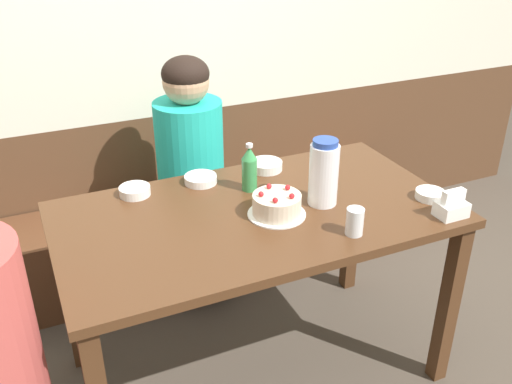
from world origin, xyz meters
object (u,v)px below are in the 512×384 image
object	(u,v)px
bench_seat	(192,234)
bowl_rice_small	(135,191)
napkin_holder	(452,207)
bowl_sauce_shallow	(430,195)
person_pale_blue_shirt	(192,188)
birthday_cake	(277,205)
water_pitcher	(324,173)
glass_water_tall	(355,222)
bowl_soup_white	(201,179)
soju_bottle	(249,168)
bowl_side_dish	(266,166)

from	to	relation	value
bench_seat	bowl_rice_small	world-z (taller)	bowl_rice_small
napkin_holder	bowl_rice_small	size ratio (longest dim) A/B	0.91
napkin_holder	bowl_sauce_shallow	xyz separation A→B (m)	(0.02, 0.14, -0.02)
napkin_holder	bowl_sauce_shallow	world-z (taller)	napkin_holder
person_pale_blue_shirt	birthday_cake	bearing A→B (deg)	7.48
water_pitcher	glass_water_tall	distance (m)	0.25
bench_seat	bowl_soup_white	world-z (taller)	bowl_soup_white
person_pale_blue_shirt	soju_bottle	bearing A→B (deg)	9.96
bowl_side_dish	person_pale_blue_shirt	size ratio (longest dim) A/B	0.11
bowl_sauce_shallow	bowl_rice_small	bearing A→B (deg)	154.36
water_pitcher	bowl_side_dish	world-z (taller)	water_pitcher
bowl_side_dish	bowl_sauce_shallow	size ratio (longest dim) A/B	1.25
birthday_cake	bowl_rice_small	xyz separation A→B (m)	(-0.43, 0.37, -0.02)
soju_bottle	birthday_cake	bearing A→B (deg)	-87.96
bowl_side_dish	glass_water_tall	bearing A→B (deg)	-84.77
bench_seat	birthday_cake	bearing A→B (deg)	-86.38
birthday_cake	napkin_holder	world-z (taller)	napkin_holder
soju_bottle	bowl_rice_small	size ratio (longest dim) A/B	1.62
soju_bottle	person_pale_blue_shirt	world-z (taller)	person_pale_blue_shirt
bowl_soup_white	bowl_rice_small	xyz separation A→B (m)	(-0.27, 0.00, 0.00)
water_pitcher	bowl_rice_small	size ratio (longest dim) A/B	2.13
bowl_sauce_shallow	glass_water_tall	world-z (taller)	glass_water_tall
bench_seat	bowl_side_dish	bearing A→B (deg)	-70.37
bowl_rice_small	person_pale_blue_shirt	world-z (taller)	person_pale_blue_shirt
bench_seat	glass_water_tall	world-z (taller)	glass_water_tall
bench_seat	water_pitcher	distance (m)	1.15
napkin_holder	person_pale_blue_shirt	world-z (taller)	person_pale_blue_shirt
water_pitcher	bowl_sauce_shallow	distance (m)	0.43
bowl_side_dish	soju_bottle	bearing A→B (deg)	-134.47
bench_seat	bowl_rice_small	bearing A→B (deg)	-125.83
napkin_holder	bowl_sauce_shallow	size ratio (longest dim) A/B	0.99
bowl_soup_white	bowl_sauce_shallow	bearing A→B (deg)	-32.82
bowl_soup_white	bench_seat	bearing A→B (deg)	78.36
birthday_cake	bowl_sauce_shallow	size ratio (longest dim) A/B	1.92
soju_bottle	person_pale_blue_shirt	bearing A→B (deg)	99.96
bowl_sauce_shallow	person_pale_blue_shirt	size ratio (longest dim) A/B	0.09
bench_seat	glass_water_tall	distance (m)	1.30
napkin_holder	bench_seat	bearing A→B (deg)	118.54
bowl_side_dish	bowl_sauce_shallow	distance (m)	0.68
glass_water_tall	person_pale_blue_shirt	distance (m)	1.02
bench_seat	napkin_holder	distance (m)	1.45
bench_seat	water_pitcher	bearing A→B (deg)	-73.85
birthday_cake	soju_bottle	xyz separation A→B (m)	(-0.01, 0.23, 0.05)
napkin_holder	bowl_sauce_shallow	distance (m)	0.14
napkin_holder	bowl_side_dish	distance (m)	0.77
glass_water_tall	water_pitcher	bearing A→B (deg)	86.78
water_pitcher	person_pale_blue_shirt	size ratio (longest dim) A/B	0.21
bench_seat	glass_water_tall	xyz separation A→B (m)	(0.24, -1.12, 0.62)
bowl_rice_small	bench_seat	bearing A→B (deg)	54.17
birthday_cake	napkin_holder	xyz separation A→B (m)	(0.57, -0.27, -0.00)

